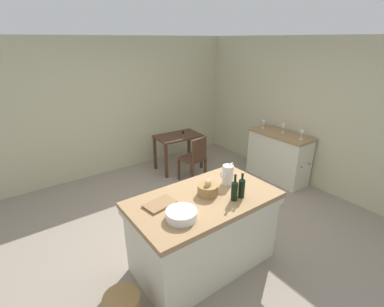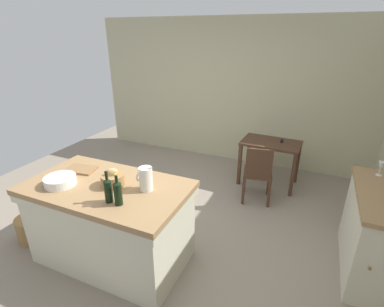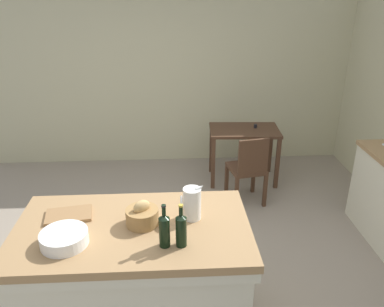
% 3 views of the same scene
% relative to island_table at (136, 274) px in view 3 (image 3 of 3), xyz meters
% --- Properties ---
extents(ground_plane, '(6.76, 6.76, 0.00)m').
position_rel_island_table_xyz_m(ground_plane, '(0.30, 0.61, -0.50)').
color(ground_plane, gray).
extents(wall_back, '(5.32, 0.12, 2.60)m').
position_rel_island_table_xyz_m(wall_back, '(0.30, 3.21, 0.80)').
color(wall_back, '#B7B28E').
rests_on(wall_back, ground).
extents(island_table, '(1.66, 0.94, 0.92)m').
position_rel_island_table_xyz_m(island_table, '(0.00, 0.00, 0.00)').
color(island_table, '#99754C').
rests_on(island_table, ground).
extents(writing_desk, '(0.93, 0.61, 0.78)m').
position_rel_island_table_xyz_m(writing_desk, '(1.25, 2.42, 0.12)').
color(writing_desk, '#472D1E').
rests_on(writing_desk, ground).
extents(wooden_chair, '(0.47, 0.47, 0.89)m').
position_rel_island_table_xyz_m(wooden_chair, '(1.19, 1.79, -0.02)').
color(wooden_chair, '#472D1E').
rests_on(wooden_chair, ground).
extents(pitcher, '(0.17, 0.13, 0.28)m').
position_rel_island_table_xyz_m(pitcher, '(0.42, 0.08, 0.55)').
color(pitcher, white).
rests_on(pitcher, island_table).
extents(wash_bowl, '(0.31, 0.31, 0.09)m').
position_rel_island_table_xyz_m(wash_bowl, '(-0.42, -0.18, 0.47)').
color(wash_bowl, white).
rests_on(wash_bowl, island_table).
extents(bread_basket, '(0.23, 0.23, 0.19)m').
position_rel_island_table_xyz_m(bread_basket, '(0.07, 0.03, 0.49)').
color(bread_basket, olive).
rests_on(bread_basket, island_table).
extents(cutting_board, '(0.35, 0.26, 0.02)m').
position_rel_island_table_xyz_m(cutting_board, '(-0.47, 0.15, 0.44)').
color(cutting_board, olive).
rests_on(cutting_board, island_table).
extents(wine_bottle_dark, '(0.07, 0.07, 0.30)m').
position_rel_island_table_xyz_m(wine_bottle_dark, '(0.34, -0.23, 0.55)').
color(wine_bottle_dark, black).
rests_on(wine_bottle_dark, island_table).
extents(wine_bottle_amber, '(0.07, 0.07, 0.30)m').
position_rel_island_table_xyz_m(wine_bottle_amber, '(0.23, -0.23, 0.55)').
color(wine_bottle_amber, black).
rests_on(wine_bottle_amber, island_table).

